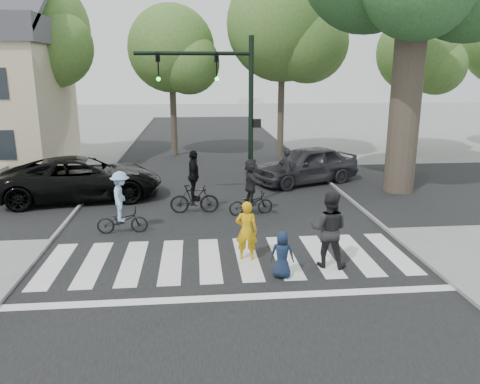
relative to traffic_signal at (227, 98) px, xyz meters
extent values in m
plane|color=gray|center=(-0.35, -6.20, -3.90)|extent=(120.00, 120.00, 0.00)
cube|color=black|center=(-0.35, -1.20, -3.90)|extent=(10.00, 70.00, 0.01)
cube|color=black|center=(-0.35, 1.80, -3.89)|extent=(70.00, 10.00, 0.01)
cube|color=gray|center=(-5.40, -1.20, -3.85)|extent=(0.10, 70.00, 0.10)
cube|color=gray|center=(4.70, -1.20, -3.85)|extent=(0.10, 70.00, 0.10)
cube|color=silver|center=(-4.85, -5.20, -3.89)|extent=(0.55, 3.00, 0.01)
cube|color=silver|center=(-3.85, -5.20, -3.89)|extent=(0.55, 3.00, 0.01)
cube|color=silver|center=(-2.85, -5.20, -3.89)|extent=(0.55, 3.00, 0.01)
cube|color=silver|center=(-1.85, -5.20, -3.89)|extent=(0.55, 3.00, 0.01)
cube|color=silver|center=(-0.85, -5.20, -3.89)|extent=(0.55, 3.00, 0.01)
cube|color=silver|center=(0.15, -5.20, -3.89)|extent=(0.55, 3.00, 0.01)
cube|color=silver|center=(1.15, -5.20, -3.89)|extent=(0.55, 3.00, 0.01)
cube|color=silver|center=(2.15, -5.20, -3.89)|extent=(0.55, 3.00, 0.01)
cube|color=silver|center=(3.15, -5.20, -3.89)|extent=(0.55, 3.00, 0.01)
cube|color=silver|center=(4.15, -5.20, -3.89)|extent=(0.55, 3.00, 0.01)
cube|color=silver|center=(-0.35, -7.40, -3.89)|extent=(10.00, 0.30, 0.01)
cylinder|color=black|center=(0.85, 0.00, -0.90)|extent=(0.18, 0.18, 6.00)
cylinder|color=black|center=(-1.15, 0.00, 1.50)|extent=(4.00, 0.14, 0.14)
imported|color=black|center=(-0.35, 0.00, 1.05)|extent=(0.16, 0.20, 1.00)
sphere|color=#19E533|center=(-0.35, -0.12, 0.65)|extent=(0.14, 0.14, 0.14)
imported|color=black|center=(-2.35, 0.00, 1.05)|extent=(0.16, 0.20, 1.00)
sphere|color=#19E533|center=(-2.35, -0.12, 0.65)|extent=(0.14, 0.14, 0.14)
cube|color=black|center=(1.07, 0.00, -0.90)|extent=(0.28, 0.18, 0.30)
cube|color=#FF660C|center=(1.18, 0.00, -0.90)|extent=(0.02, 0.14, 0.20)
cube|color=white|center=(0.85, 0.00, -0.10)|extent=(0.90, 0.04, 0.18)
cylinder|color=brown|center=(7.15, 1.30, -0.40)|extent=(1.20, 1.20, 7.00)
cylinder|color=brown|center=(7.45, 1.10, 2.60)|extent=(1.29, 1.74, 2.93)
cylinder|color=brown|center=(-9.35, 9.50, -0.68)|extent=(0.36, 0.36, 6.44)
sphere|color=#3F6C2D|center=(-9.35, 9.50, 3.00)|extent=(5.80, 5.80, 5.80)
sphere|color=#3F6C2D|center=(-8.19, 8.63, 2.08)|extent=(4.06, 4.06, 4.06)
cylinder|color=brown|center=(-2.35, 10.60, -1.10)|extent=(0.36, 0.36, 5.60)
sphere|color=#3F6C2D|center=(-2.35, 10.60, 2.10)|extent=(4.80, 4.80, 4.80)
sphere|color=#3F6C2D|center=(-1.39, 9.88, 1.30)|extent=(3.36, 3.36, 3.36)
cylinder|color=brown|center=(3.65, 9.30, -0.54)|extent=(0.36, 0.36, 6.72)
sphere|color=#3F6C2D|center=(3.65, 9.30, 3.30)|extent=(6.00, 6.00, 6.00)
sphere|color=#3F6C2D|center=(4.85, 8.40, 2.34)|extent=(4.20, 4.20, 4.20)
cylinder|color=brown|center=(11.65, 10.10, -1.17)|extent=(0.36, 0.36, 5.46)
sphere|color=#3F6C2D|center=(11.65, 10.10, 1.95)|extent=(4.60, 4.60, 4.60)
sphere|color=#3F6C2D|center=(12.57, 9.41, 1.17)|extent=(3.22, 3.22, 3.22)
cube|color=black|center=(-9.45, 4.28, -2.20)|extent=(1.00, 0.06, 1.30)
imported|color=#D79D0C|center=(0.12, -5.26, -3.11)|extent=(0.65, 0.50, 1.59)
imported|color=#16223A|center=(0.84, -6.45, -3.32)|extent=(0.65, 0.51, 1.16)
imported|color=black|center=(2.12, -5.88, -2.92)|extent=(1.15, 1.03, 1.95)
imported|color=black|center=(-3.43, -2.86, -3.50)|extent=(1.54, 0.60, 0.80)
imported|color=#8BAED4|center=(-3.43, -2.86, -2.74)|extent=(0.61, 1.01, 1.53)
imported|color=black|center=(-1.23, -0.97, -3.39)|extent=(1.70, 0.53, 1.01)
imported|color=black|center=(-1.23, -0.97, -2.57)|extent=(0.46, 1.04, 1.75)
imported|color=black|center=(0.70, -1.35, -3.49)|extent=(1.62, 0.78, 0.81)
imported|color=black|center=(0.70, -1.35, -2.71)|extent=(0.69, 1.50, 1.56)
imported|color=black|center=(-5.50, 1.27, -3.07)|extent=(6.31, 3.64, 1.65)
imported|color=#302F34|center=(3.66, 3.11, -3.09)|extent=(5.16, 3.60, 1.63)
imported|color=black|center=(2.55, 1.88, -3.01)|extent=(0.75, 0.62, 1.78)
camera|label=1|loc=(-1.16, -16.70, 0.94)|focal=35.00mm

